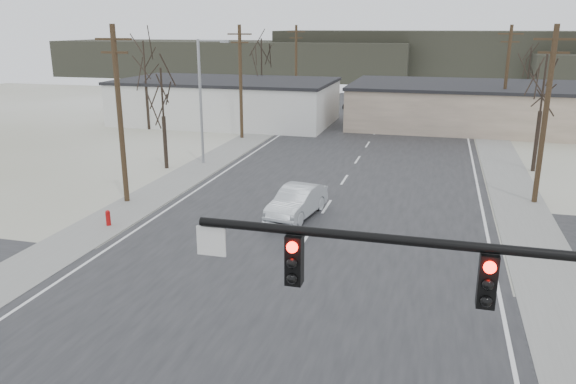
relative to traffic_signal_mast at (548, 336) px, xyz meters
name	(u,v)px	position (x,y,z in m)	size (l,w,h in m)	color
ground	(245,332)	(-7.89, 6.20, -4.67)	(140.00, 140.00, 0.00)	silver
main_road	(330,202)	(-7.89, 21.20, -4.65)	(18.00, 110.00, 0.05)	black
cross_road	(245,331)	(-7.89, 6.20, -4.65)	(90.00, 10.00, 0.04)	black
sidewalk_left	(197,170)	(-18.49, 26.20, -4.64)	(3.00, 90.00, 0.06)	gray
sidewalk_right	(514,192)	(2.71, 26.20, -4.64)	(3.00, 90.00, 0.06)	gray
traffic_signal_mast	(548,336)	(0.00, 0.00, 0.00)	(8.95, 0.43, 7.20)	black
fire_hydrant	(108,218)	(-18.09, 14.20, -4.22)	(0.24, 0.24, 0.87)	#A50C0C
building_left_far	(227,101)	(-23.89, 46.20, -2.42)	(22.30, 12.30, 4.50)	silver
building_right_far	(483,106)	(2.11, 50.20, -2.52)	(26.30, 14.30, 4.30)	#C2AB94
upole_left_b	(120,113)	(-19.39, 18.20, 0.55)	(2.20, 0.30, 10.00)	#3F2D1D
upole_left_c	(241,80)	(-19.39, 38.20, 0.55)	(2.20, 0.30, 10.00)	#3F2D1D
upole_left_d	(296,66)	(-19.39, 58.20, 0.55)	(2.20, 0.30, 10.00)	#3F2D1D
upole_right_a	(546,113)	(3.61, 24.20, 0.55)	(2.20, 0.30, 10.00)	#3F2D1D
upole_right_b	(506,79)	(3.61, 46.20, 0.55)	(2.20, 0.30, 10.00)	#3F2D1D
streetlight_main	(203,95)	(-18.69, 28.20, 0.41)	(2.40, 0.25, 9.00)	gray
tree_left_near	(162,95)	(-20.89, 26.20, 0.55)	(3.30, 3.30, 7.35)	#2B221A
tree_right_mid	(543,86)	(4.61, 32.20, 1.26)	(3.74, 3.74, 8.33)	#2B221A
tree_left_far	(261,59)	(-21.89, 52.20, 1.61)	(3.96, 3.96, 8.82)	#2B221A
tree_right_far	(529,67)	(7.11, 58.20, 0.91)	(3.52, 3.52, 7.84)	#2B221A
tree_left_mid	(145,65)	(-29.89, 40.20, 1.61)	(3.96, 3.96, 8.82)	#2B221A
hill_left	(231,59)	(-42.89, 98.20, -1.17)	(70.00, 18.00, 7.00)	#333026
hill_center	(495,56)	(7.11, 102.20, -0.17)	(80.00, 18.00, 9.00)	#333026
sedan_crossing	(297,202)	(-9.12, 18.16, -3.81)	(1.72, 4.94, 1.63)	#B4BBC0
car_far_a	(400,112)	(-6.33, 53.31, -3.95)	(1.89, 4.64, 1.35)	black
car_far_b	(352,103)	(-12.65, 59.85, -4.02)	(1.43, 3.55, 1.21)	black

